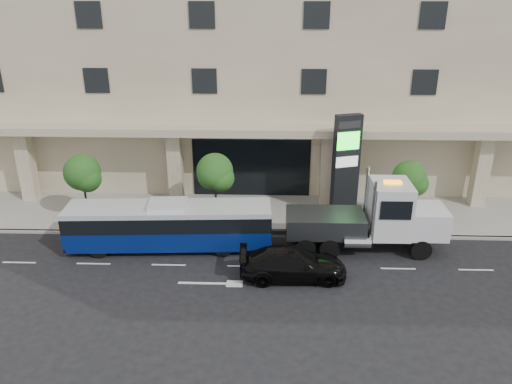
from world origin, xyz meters
TOP-DOWN VIEW (x-y plane):
  - ground at (0.00, 0.00)m, footprint 120.00×120.00m
  - sidewalk at (0.00, 5.00)m, footprint 120.00×6.00m
  - curb at (0.00, 2.00)m, footprint 120.00×0.30m
  - convention_center at (-0.00, 15.42)m, footprint 60.00×17.60m
  - tree_left at (-9.97, 3.59)m, footprint 2.27×2.20m
  - tree_mid at (-1.97, 3.59)m, footprint 2.28×2.20m
  - tree_right at (9.53, 3.59)m, footprint 2.10×2.00m
  - city_bus at (-4.23, 0.37)m, footprint 11.28×2.95m
  - tow_truck at (6.92, 0.62)m, footprint 9.77×2.54m
  - black_sedan at (2.49, -2.49)m, footprint 5.40×2.34m
  - signage_pylon at (5.90, 4.71)m, footprint 1.71×1.04m

SIDE VIEW (x-z plane):
  - ground at x=0.00m, z-range 0.00..0.00m
  - sidewalk at x=0.00m, z-range 0.00..0.15m
  - curb at x=0.00m, z-range 0.00..0.15m
  - black_sedan at x=2.49m, z-range 0.00..1.55m
  - city_bus at x=-4.23m, z-range 0.02..2.85m
  - tow_truck at x=6.92m, z-range -0.40..4.06m
  - tree_right at x=9.53m, z-range 1.01..5.06m
  - tree_left at x=-9.97m, z-range 1.00..5.22m
  - tree_mid at x=-1.97m, z-range 1.07..5.45m
  - signage_pylon at x=5.90m, z-range 0.20..6.70m
  - convention_center at x=0.00m, z-range -0.03..19.97m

